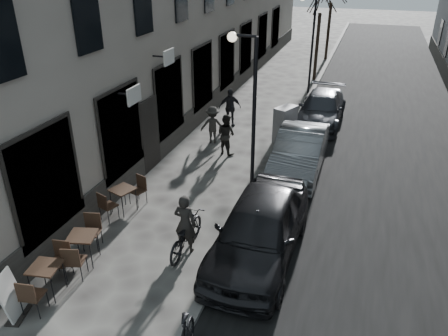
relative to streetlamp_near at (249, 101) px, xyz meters
The scene contains 18 objects.
ground 6.78m from the streetlamp_near, 88.36° to the right, with size 120.00×120.00×0.00m, color #393634.
road 11.23m from the streetlamp_near, 68.09° to the left, with size 7.30×60.00×0.00m, color black.
kerb 10.48m from the streetlamp_near, 87.87° to the left, with size 0.25×60.00×0.12m, color slate.
streetlamp_near is the anchor object (origin of this frame).
streetlamp_far 12.00m from the streetlamp_near, 90.00° to the left, with size 0.90×0.28×5.09m.
bistro_set_a 7.14m from the streetlamp_near, 117.25° to the right, with size 0.74×1.63×0.94m.
bistro_set_b 6.09m from the streetlamp_near, 122.48° to the right, with size 0.85×1.67×0.95m.
bistro_set_c 4.73m from the streetlamp_near, 145.97° to the right, with size 0.91×1.60×0.92m.
sign_board 7.93m from the streetlamp_near, 116.20° to the right, with size 0.52×0.69×1.09m.
utility_cabinet 5.35m from the streetlamp_near, 86.73° to the left, with size 0.54×0.99×1.48m, color slate.
bicycle 4.33m from the streetlamp_near, 101.86° to the right, with size 0.67×1.91×1.00m, color black.
cyclist_rider 4.14m from the streetlamp_near, 101.86° to the right, with size 0.60×0.39×1.64m, color black.
pedestrian_near 4.05m from the streetlamp_near, 119.89° to the left, with size 0.77×0.60×1.58m, color black.
pedestrian_mid 5.04m from the streetlamp_near, 124.00° to the left, with size 1.00×0.57×1.54m, color #2D2B28.
pedestrian_far 6.68m from the streetlamp_near, 112.78° to the left, with size 1.00×0.41×1.70m, color black.
car_near 3.97m from the streetlamp_near, 68.66° to the right, with size 1.96×4.88×1.66m, color black.
car_mid 3.53m from the streetlamp_near, 59.78° to the left, with size 1.60×4.58×1.51m, color gray.
car_far 7.91m from the streetlamp_near, 79.13° to the left, with size 1.92×4.72×1.37m, color #31333A.
Camera 1 is at (3.05, -5.95, 7.09)m, focal length 35.00 mm.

